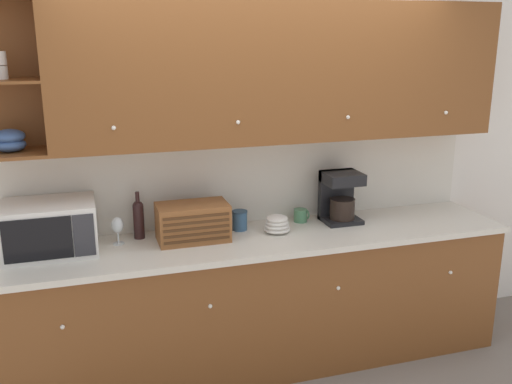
{
  "coord_description": "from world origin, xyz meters",
  "views": [
    {
      "loc": [
        -1.09,
        -3.71,
        2.23
      ],
      "look_at": [
        0.0,
        -0.23,
        1.21
      ],
      "focal_mm": 40.0,
      "sensor_mm": 36.0,
      "label": 1
    }
  ],
  "objects_px": {
    "bowl_stack_on_counter": "(277,224)",
    "coffee_maker": "(340,196)",
    "wine_bottle": "(139,218)",
    "wine_glass": "(117,226)",
    "microwave": "(50,228)",
    "bread_box": "(193,222)",
    "storage_canister": "(240,220)",
    "mug": "(301,215)"
  },
  "relations": [
    {
      "from": "bowl_stack_on_counter",
      "to": "coffee_maker",
      "type": "bearing_deg",
      "value": 10.84
    },
    {
      "from": "wine_bottle",
      "to": "bowl_stack_on_counter",
      "type": "bearing_deg",
      "value": -10.2
    },
    {
      "from": "wine_glass",
      "to": "coffee_maker",
      "type": "bearing_deg",
      "value": 0.31
    },
    {
      "from": "microwave",
      "to": "wine_glass",
      "type": "distance_m",
      "value": 0.4
    },
    {
      "from": "wine_glass",
      "to": "bread_box",
      "type": "relative_size",
      "value": 0.39
    },
    {
      "from": "storage_canister",
      "to": "wine_bottle",
      "type": "bearing_deg",
      "value": 176.8
    },
    {
      "from": "wine_bottle",
      "to": "storage_canister",
      "type": "distance_m",
      "value": 0.68
    },
    {
      "from": "bread_box",
      "to": "bowl_stack_on_counter",
      "type": "distance_m",
      "value": 0.57
    },
    {
      "from": "coffee_maker",
      "to": "wine_glass",
      "type": "bearing_deg",
      "value": -179.69
    },
    {
      "from": "bowl_stack_on_counter",
      "to": "coffee_maker",
      "type": "xyz_separation_m",
      "value": [
        0.51,
        0.1,
        0.13
      ]
    },
    {
      "from": "microwave",
      "to": "wine_glass",
      "type": "relative_size",
      "value": 3.02
    },
    {
      "from": "mug",
      "to": "coffee_maker",
      "type": "relative_size",
      "value": 0.29
    },
    {
      "from": "wine_glass",
      "to": "wine_bottle",
      "type": "xyz_separation_m",
      "value": [
        0.14,
        0.07,
        0.02
      ]
    },
    {
      "from": "bread_box",
      "to": "bowl_stack_on_counter",
      "type": "bearing_deg",
      "value": -2.01
    },
    {
      "from": "wine_glass",
      "to": "bowl_stack_on_counter",
      "type": "relative_size",
      "value": 0.99
    },
    {
      "from": "bread_box",
      "to": "mug",
      "type": "xyz_separation_m",
      "value": [
        0.8,
        0.14,
        -0.08
      ]
    },
    {
      "from": "microwave",
      "to": "wine_glass",
      "type": "height_order",
      "value": "microwave"
    },
    {
      "from": "wine_glass",
      "to": "microwave",
      "type": "bearing_deg",
      "value": -176.07
    },
    {
      "from": "microwave",
      "to": "storage_canister",
      "type": "relative_size",
      "value": 4.03
    },
    {
      "from": "microwave",
      "to": "coffee_maker",
      "type": "xyz_separation_m",
      "value": [
        1.94,
        0.04,
        0.02
      ]
    },
    {
      "from": "wine_glass",
      "to": "coffee_maker",
      "type": "height_order",
      "value": "coffee_maker"
    },
    {
      "from": "bread_box",
      "to": "mug",
      "type": "bearing_deg",
      "value": 10.05
    },
    {
      "from": "wine_glass",
      "to": "wine_bottle",
      "type": "relative_size",
      "value": 0.57
    },
    {
      "from": "storage_canister",
      "to": "mug",
      "type": "xyz_separation_m",
      "value": [
        0.46,
        0.04,
        -0.02
      ]
    },
    {
      "from": "bowl_stack_on_counter",
      "to": "wine_glass",
      "type": "bearing_deg",
      "value": 175.1
    },
    {
      "from": "storage_canister",
      "to": "mug",
      "type": "height_order",
      "value": "storage_canister"
    },
    {
      "from": "storage_canister",
      "to": "bread_box",
      "type": "bearing_deg",
      "value": -163.23
    },
    {
      "from": "microwave",
      "to": "wine_bottle",
      "type": "bearing_deg",
      "value": 10.48
    },
    {
      "from": "mug",
      "to": "coffee_maker",
      "type": "xyz_separation_m",
      "value": [
        0.27,
        -0.07,
        0.14
      ]
    },
    {
      "from": "bowl_stack_on_counter",
      "to": "coffee_maker",
      "type": "distance_m",
      "value": 0.53
    },
    {
      "from": "wine_bottle",
      "to": "coffee_maker",
      "type": "height_order",
      "value": "coffee_maker"
    },
    {
      "from": "wine_glass",
      "to": "coffee_maker",
      "type": "xyz_separation_m",
      "value": [
        1.54,
        0.01,
        0.06
      ]
    },
    {
      "from": "wine_glass",
      "to": "storage_canister",
      "type": "xyz_separation_m",
      "value": [
        0.81,
        0.03,
        -0.05
      ]
    },
    {
      "from": "mug",
      "to": "wine_bottle",
      "type": "bearing_deg",
      "value": -179.92
    },
    {
      "from": "coffee_maker",
      "to": "wine_bottle",
      "type": "bearing_deg",
      "value": 177.39
    },
    {
      "from": "wine_bottle",
      "to": "wine_glass",
      "type": "bearing_deg",
      "value": -152.73
    },
    {
      "from": "bowl_stack_on_counter",
      "to": "coffee_maker",
      "type": "height_order",
      "value": "coffee_maker"
    },
    {
      "from": "bread_box",
      "to": "coffee_maker",
      "type": "xyz_separation_m",
      "value": [
        1.07,
        0.08,
        0.06
      ]
    },
    {
      "from": "wine_glass",
      "to": "mug",
      "type": "height_order",
      "value": "wine_glass"
    },
    {
      "from": "bowl_stack_on_counter",
      "to": "storage_canister",
      "type": "bearing_deg",
      "value": 151.12
    },
    {
      "from": "wine_glass",
      "to": "bowl_stack_on_counter",
      "type": "bearing_deg",
      "value": -4.9
    },
    {
      "from": "bread_box",
      "to": "coffee_maker",
      "type": "distance_m",
      "value": 1.08
    }
  ]
}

